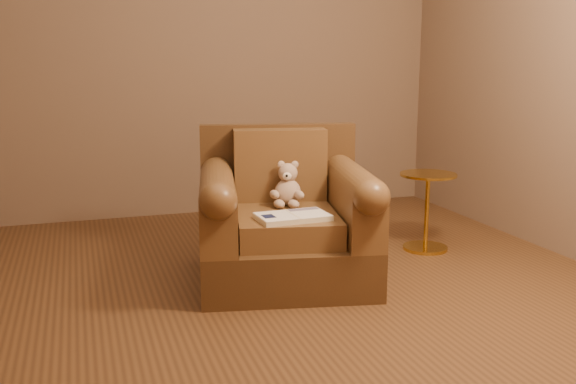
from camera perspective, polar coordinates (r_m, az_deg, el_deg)
name	(u,v)px	position (r m, az deg, el deg)	size (l,w,h in m)	color
floor	(267,296)	(3.44, -1.89, -9.19)	(4.00, 4.00, 0.00)	brown
armchair	(285,222)	(3.63, -0.31, -2.65)	(1.10, 1.06, 0.85)	#492F18
teddy_bear	(288,189)	(3.67, -0.04, 0.31)	(0.19, 0.22, 0.26)	tan
guidebook	(293,217)	(3.37, 0.43, -2.21)	(0.38, 0.24, 0.03)	beige
side_table	(427,209)	(4.27, 12.24, -1.48)	(0.36, 0.36, 0.51)	gold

